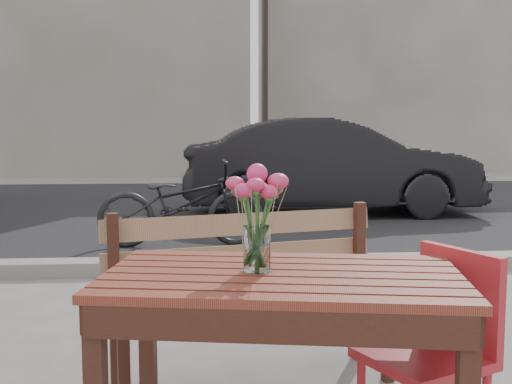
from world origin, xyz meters
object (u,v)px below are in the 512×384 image
main_table (282,308)px  parked_car (330,166)px  main_vase (257,205)px  bicycle (181,204)px  red_chair (438,340)px

main_table → parked_car: size_ratio=0.33×
main_vase → bicycle: bearing=95.7°
main_vase → red_chair: bearing=6.7°
bicycle → parked_car: bearing=-43.2°
red_chair → parked_car: parked_car is taller
bicycle → red_chair: bearing=-167.1°
red_chair → parked_car: size_ratio=0.20×
parked_car → red_chair: bearing=172.5°
main_table → parked_car: (1.43, 6.54, 0.04)m
main_table → parked_car: parked_car is taller
red_chair → main_vase: 0.85m
red_chair → parked_car: (0.84, 6.43, 0.20)m
parked_car → bicycle: (-1.94, -2.21, -0.22)m
parked_car → main_table: bearing=167.6°
parked_car → bicycle: size_ratio=2.39×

